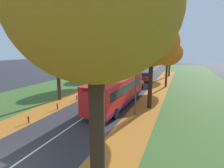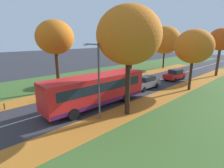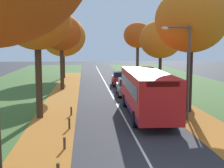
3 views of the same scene
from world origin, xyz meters
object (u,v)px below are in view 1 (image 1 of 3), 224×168
Objects in this scene: tree_right_near at (152,42)px; tree_left_mid at (107,48)px; bollard_fifth at (77,98)px; car_red_following at (146,77)px; tree_left_near at (56,45)px; tree_right_mid at (168,53)px; tree_left_far at (124,49)px; tree_right_nearest at (95,10)px; tree_right_far at (171,48)px; car_grey_lead at (135,84)px; bollard_fourth at (57,106)px; bus at (117,90)px; streetlamp_right at (132,74)px; bollard_third at (28,120)px.

tree_left_mid is at bearing 129.15° from tree_right_near.
car_red_following is (5.11, 15.48, 0.52)m from bollard_fifth.
tree_right_mid is at bearing 47.47° from tree_left_near.
tree_left_far is 12.31m from car_red_following.
tree_left_near is at bearing 132.78° from tree_right_nearest.
car_grey_lead is at bearing -103.47° from tree_right_far.
tree_left_far is at bearing 106.79° from tree_right_nearest.
tree_right_nearest is at bearing -89.37° from tree_right_far.
car_grey_lead is (6.37, -4.55, -5.28)m from tree_left_mid.
bus is at bearing 31.93° from bollard_fourth.
car_red_following reaches higher than bollard_fifth.
tree_right_nearest is (11.04, -36.59, 0.97)m from tree_left_far.
tree_left_mid is 13.91m from bollard_fifth.
tree_right_far reaches higher than bus.
tree_left_near is at bearing -166.04° from bollard_fifth.
tree_left_near is 1.14× the size of tree_right_mid.
tree_right_near is at bearing 12.62° from bus.
tree_right_mid is 1.73× the size of car_red_following.
tree_left_far is 1.10× the size of tree_right_far.
tree_right_mid is at bearing -88.11° from tree_right_far.
tree_left_mid reaches higher than bus.
tree_left_mid is 27.16m from tree_right_nearest.
tree_left_mid is 0.91× the size of tree_right_near.
car_red_following is at bearing 71.73° from bollard_fifth.
tree_left_near reaches higher than bollard_fifth.
tree_left_far reaches higher than bollard_fifth.
tree_left_far reaches higher than bus.
bollard_fifth is 0.06× the size of bus.
bollard_fifth is (-8.63, -23.55, -5.82)m from tree_right_far.
bus is at bearing 107.64° from tree_right_nearest.
tree_right_mid is 12.65× the size of bollard_fifth.
bollard_fifth is 0.10× the size of streetlamp_right.
car_red_following is (5.14, 22.48, 0.53)m from bollard_third.
bus is at bearing -62.79° from tree_left_mid.
tree_left_near is 13.09m from tree_left_mid.
streetlamp_right is 17.79m from car_red_following.
tree_left_mid is at bearing 112.72° from tree_right_nearest.
bollard_fourth is at bearing -120.83° from tree_right_mid.
tree_right_nearest is at bearing -73.21° from tree_left_far.
bollard_third is (-8.45, -7.42, -6.24)m from tree_right_near.
tree_right_near is at bearing 62.97° from streetlamp_right.
tree_right_mid is at bearing 71.95° from bus.
tree_right_mid reaches higher than car_red_following.
tree_right_near is at bearing -66.23° from tree_left_far.
tree_right_far is 14.05× the size of bollard_third.
tree_right_mid reaches higher than bollard_third.
tree_left_mid is 9.44m from car_grey_lead.
car_red_following is (-3.92, 3.91, -4.55)m from tree_right_mid.
car_red_following is at bearing 77.12° from bollard_third.
tree_right_mid reaches higher than bus.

